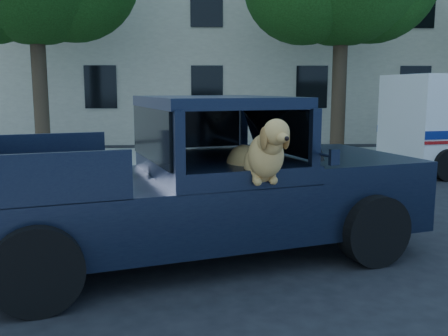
% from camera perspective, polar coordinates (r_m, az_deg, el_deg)
% --- Properties ---
extents(ground, '(120.00, 120.00, 0.00)m').
position_cam_1_polar(ground, '(6.11, -10.62, -11.70)').
color(ground, black).
rests_on(ground, ground).
extents(far_sidewalk, '(60.00, 4.00, 0.15)m').
position_cam_1_polar(far_sidewalk, '(15.02, -5.62, 1.11)').
color(far_sidewalk, gray).
rests_on(far_sidewalk, ground).
extents(lane_stripes, '(21.60, 0.14, 0.01)m').
position_cam_1_polar(lane_stripes, '(9.37, 4.67, -4.18)').
color(lane_stripes, silver).
rests_on(lane_stripes, ground).
extents(building_main, '(26.00, 6.00, 9.00)m').
position_cam_1_polar(building_main, '(22.37, 3.28, 15.11)').
color(building_main, beige).
rests_on(building_main, ground).
extents(pickup_truck, '(6.13, 3.89, 2.05)m').
position_cam_1_polar(pickup_truck, '(6.39, -3.99, -4.13)').
color(pickup_truck, black).
rests_on(pickup_truck, ground).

